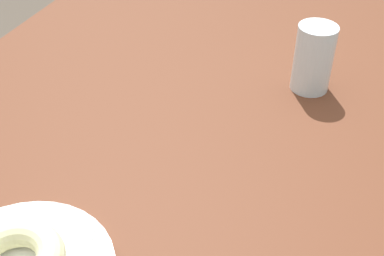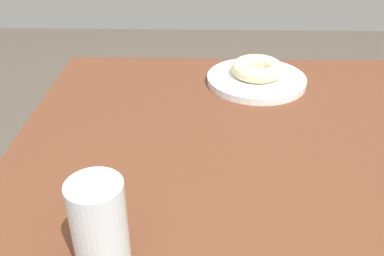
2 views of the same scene
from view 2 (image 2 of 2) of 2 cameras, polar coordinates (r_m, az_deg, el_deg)
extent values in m
cube|color=brown|center=(0.59, 9.85, -16.30)|extent=(1.21, 0.83, 0.05)
cylinder|color=maroon|center=(1.25, -9.96, -8.85)|extent=(0.05, 0.05, 0.67)
cylinder|color=maroon|center=(1.29, 19.99, -8.95)|extent=(0.05, 0.05, 0.67)
cylinder|color=white|center=(0.96, 8.49, 6.33)|extent=(0.22, 0.22, 0.02)
cube|color=white|center=(0.96, 8.54, 6.83)|extent=(0.18, 0.18, 0.00)
torus|color=beige|center=(0.95, 8.62, 7.79)|extent=(0.11, 0.11, 0.03)
cylinder|color=silver|center=(0.52, -12.16, -12.36)|extent=(0.07, 0.07, 0.12)
camera|label=1|loc=(1.13, -9.16, 34.45)|focal=46.50mm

